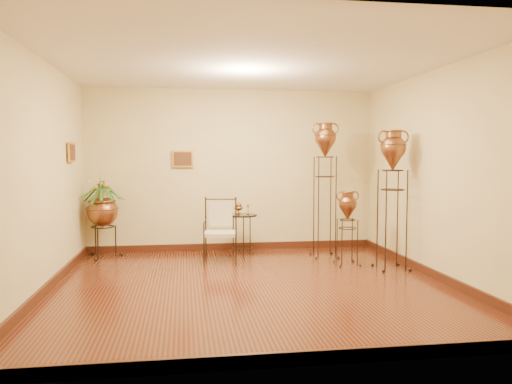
{
  "coord_description": "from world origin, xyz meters",
  "views": [
    {
      "loc": [
        -0.84,
        -6.18,
        1.63
      ],
      "look_at": [
        0.25,
        1.3,
        1.1
      ],
      "focal_mm": 35.0,
      "sensor_mm": 36.0,
      "label": 1
    }
  ],
  "objects": [
    {
      "name": "armchair",
      "position": [
        -0.28,
        1.44,
        0.49
      ],
      "size": [
        0.6,
        0.57,
        0.98
      ],
      "rotation": [
        0.0,
        0.0,
        -0.11
      ],
      "color": "black",
      "rests_on": "ground"
    },
    {
      "name": "side_table",
      "position": [
        0.1,
        1.87,
        0.36
      ],
      "size": [
        0.54,
        0.54,
        0.88
      ],
      "rotation": [
        0.0,
        0.0,
        0.15
      ],
      "color": "black",
      "rests_on": "ground"
    },
    {
      "name": "amphora_short",
      "position": [
        1.61,
        1.03,
        0.57
      ],
      "size": [
        0.36,
        0.36,
        1.14
      ],
      "rotation": [
        0.0,
        0.0,
        0.06
      ],
      "color": "black",
      "rests_on": "ground"
    },
    {
      "name": "planter_urn",
      "position": [
        -2.15,
        2.14,
        0.81
      ],
      "size": [
        0.81,
        0.81,
        1.45
      ],
      "rotation": [
        0.0,
        0.0,
        -0.04
      ],
      "color": "black",
      "rests_on": "ground"
    },
    {
      "name": "amphora_mid",
      "position": [
        2.15,
        0.65,
        1.03
      ],
      "size": [
        0.51,
        0.51,
        2.05
      ],
      "rotation": [
        0.0,
        0.0,
        0.12
      ],
      "color": "black",
      "rests_on": "ground"
    },
    {
      "name": "ground",
      "position": [
        0.0,
        0.0,
        0.0
      ],
      "size": [
        5.0,
        5.0,
        0.0
      ],
      "primitive_type": "plane",
      "color": "#5C3015",
      "rests_on": "ground"
    },
    {
      "name": "amphora_tall",
      "position": [
        1.43,
        1.65,
        1.13
      ],
      "size": [
        0.51,
        0.51,
        2.21
      ],
      "rotation": [
        0.0,
        0.0,
        0.19
      ],
      "color": "black",
      "rests_on": "ground"
    },
    {
      "name": "room_shell",
      "position": [
        -0.01,
        0.01,
        1.73
      ],
      "size": [
        5.02,
        5.02,
        2.81
      ],
      "color": "#CAB282",
      "rests_on": "ground"
    }
  ]
}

